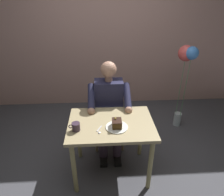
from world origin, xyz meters
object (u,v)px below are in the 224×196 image
object	(u,v)px
dining_table	(111,130)
seated_person	(109,108)
cake_slice	(117,123)
dessert_spoon	(99,131)
balloon_display	(186,64)
chair	(109,110)
coffee_cup	(76,127)

from	to	relation	value
dining_table	seated_person	distance (m)	0.44
seated_person	cake_slice	distance (m)	0.54
dessert_spoon	balloon_display	bearing A→B (deg)	-140.48
seated_person	dessert_spoon	distance (m)	0.60
chair	seated_person	xyz separation A→B (m)	(0.00, 0.17, 0.14)
seated_person	cake_slice	world-z (taller)	seated_person
dining_table	chair	xyz separation A→B (m)	(0.00, -0.61, -0.10)
dining_table	dessert_spoon	size ratio (longest dim) A/B	6.63
coffee_cup	balloon_display	xyz separation A→B (m)	(-1.49, -1.01, 0.29)
chair	dessert_spoon	xyz separation A→B (m)	(0.13, 0.75, 0.21)
seated_person	balloon_display	world-z (taller)	balloon_display
cake_slice	balloon_display	distance (m)	1.49
cake_slice	balloon_display	xyz separation A→B (m)	(-1.07, -0.99, 0.29)
seated_person	coffee_cup	size ratio (longest dim) A/B	10.39
seated_person	dessert_spoon	world-z (taller)	seated_person
coffee_cup	balloon_display	size ratio (longest dim) A/B	0.09
chair	coffee_cup	distance (m)	0.85
chair	balloon_display	world-z (taller)	balloon_display
cake_slice	coffee_cup	world-z (taller)	cake_slice
dining_table	cake_slice	world-z (taller)	cake_slice
coffee_cup	dessert_spoon	size ratio (longest dim) A/B	0.85
dining_table	dessert_spoon	world-z (taller)	dessert_spoon
dessert_spoon	chair	bearing A→B (deg)	-99.62
dessert_spoon	balloon_display	distance (m)	1.66
dining_table	balloon_display	bearing A→B (deg)	-141.59
dining_table	dessert_spoon	bearing A→B (deg)	47.92
chair	cake_slice	bearing A→B (deg)	94.53
dining_table	balloon_display	size ratio (longest dim) A/B	0.70
dining_table	cake_slice	xyz separation A→B (m)	(-0.06, 0.09, 0.15)
balloon_display	dessert_spoon	bearing A→B (deg)	39.52
cake_slice	dessert_spoon	size ratio (longest dim) A/B	0.85
dining_table	balloon_display	xyz separation A→B (m)	(-1.13, -0.90, 0.44)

